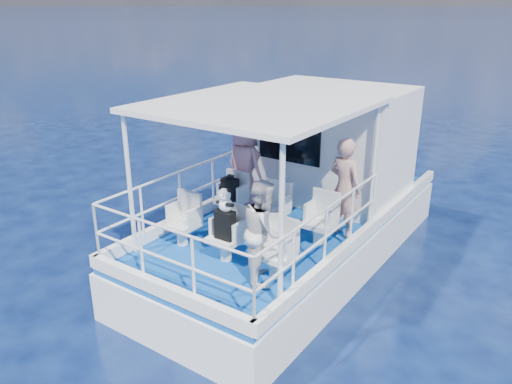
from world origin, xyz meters
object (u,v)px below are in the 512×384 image
passenger_port_fwd (244,166)px  panda (225,199)px  backpack_center (225,225)px  passenger_stbd_aft (264,231)px

passenger_port_fwd → panda: 2.07m
backpack_center → passenger_stbd_aft: bearing=-6.9°
passenger_stbd_aft → backpack_center: size_ratio=3.31×
passenger_port_fwd → passenger_stbd_aft: (1.72, -1.91, -0.12)m
backpack_center → panda: panda is taller
passenger_port_fwd → backpack_center: (0.97, -1.82, -0.26)m
passenger_port_fwd → panda: (0.98, -1.82, 0.15)m
panda → passenger_port_fwd: bearing=118.3°
passenger_port_fwd → passenger_stbd_aft: passenger_port_fwd is taller
passenger_stbd_aft → backpack_center: passenger_stbd_aft is taller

